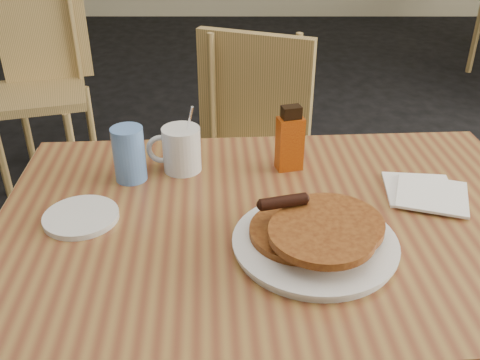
# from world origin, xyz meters

# --- Properties ---
(main_table) EXTENTS (1.22, 0.86, 0.75)m
(main_table) POSITION_xyz_m (0.04, 0.05, 0.71)
(main_table) COLOR olive
(main_table) RESTS_ON floor
(chair_main_far) EXTENTS (0.53, 0.54, 0.90)m
(chair_main_far) POSITION_xyz_m (0.01, 0.80, 0.54)
(chair_main_far) COLOR tan
(chair_main_far) RESTS_ON floor
(chair_wall_extra) EXTENTS (0.51, 0.52, 0.92)m
(chair_wall_extra) POSITION_xyz_m (-0.98, 1.60, 0.55)
(chair_wall_extra) COLOR tan
(chair_wall_extra) RESTS_ON floor
(pancake_plate) EXTENTS (0.31, 0.31, 0.09)m
(pancake_plate) POSITION_xyz_m (0.10, -0.05, 0.77)
(pancake_plate) COLOR silver
(pancake_plate) RESTS_ON main_table
(coffee_mug) EXTENTS (0.13, 0.09, 0.16)m
(coffee_mug) POSITION_xyz_m (-0.17, 0.25, 0.80)
(coffee_mug) COLOR silver
(coffee_mug) RESTS_ON main_table
(syrup_bottle) EXTENTS (0.07, 0.05, 0.16)m
(syrup_bottle) POSITION_xyz_m (0.08, 0.25, 0.82)
(syrup_bottle) COLOR maroon
(syrup_bottle) RESTS_ON main_table
(napkin_stack) EXTENTS (0.19, 0.20, 0.01)m
(napkin_stack) POSITION_xyz_m (0.36, 0.13, 0.76)
(napkin_stack) COLOR white
(napkin_stack) RESTS_ON main_table
(blue_tumbler) EXTENTS (0.09, 0.09, 0.13)m
(blue_tumbler) POSITION_xyz_m (-0.28, 0.20, 0.81)
(blue_tumbler) COLOR #5784CD
(blue_tumbler) RESTS_ON main_table
(side_saucer) EXTENTS (0.18, 0.18, 0.01)m
(side_saucer) POSITION_xyz_m (-0.36, 0.04, 0.76)
(side_saucer) COLOR silver
(side_saucer) RESTS_ON main_table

